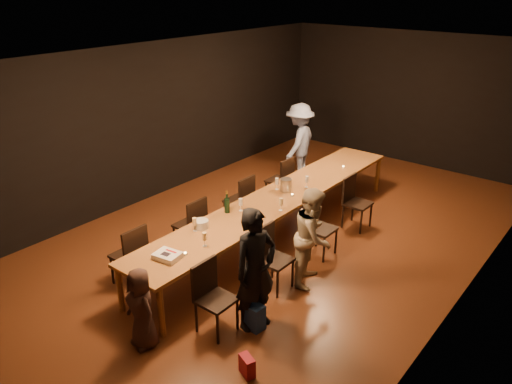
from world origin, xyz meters
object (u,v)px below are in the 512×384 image
Objects in this scene: plate_stack at (201,224)px; chair_right_1 at (275,259)px; chair_right_2 at (321,228)px; chair_left_0 at (128,254)px; birthday_cake at (167,256)px; woman_birthday at (255,270)px; woman_tan at (313,236)px; child at (141,308)px; chair_right_3 at (358,203)px; ice_bucket at (286,185)px; chair_right_0 at (216,299)px; champagne_bottle at (227,202)px; chair_left_3 at (279,180)px; chair_left_2 at (239,200)px; table at (278,200)px; chair_left_1 at (190,224)px; man_blue at (299,143)px.

chair_right_1 is at bearing 18.23° from plate_stack.
chair_right_2 is 1.00× the size of chair_left_0.
birthday_cake is at bearing -91.90° from chair_left_0.
chair_left_0 is 0.57× the size of woman_birthday.
woman_tan is 1.61m from plate_stack.
child is (-0.81, -1.13, -0.29)m from woman_birthday.
chair_right_3 is 1.33m from ice_bucket.
chair_right_0 is 1.90m from champagne_bottle.
chair_left_0 is at bearing -180.00° from chair_left_3.
child is 4.75× the size of ice_bucket.
plate_stack is (0.63, -1.55, 0.35)m from chair_left_2.
woman_tan is at bearing 169.90° from chair_right_0.
table is 6.45× the size of chair_left_1.
table is at bearing 107.69° from child.
child reaches higher than chair_left_0.
woman_birthday is (2.00, -3.21, 0.34)m from chair_left_3.
chair_left_1 is at bearing -155.27° from champagne_bottle.
child is (-0.51, -3.13, 0.05)m from chair_right_2.
chair_right_2 reaches higher than plate_stack.
birthday_cake is at bearing -166.30° from chair_left_3.
chair_left_2 is 2.14m from woman_tan.
table is 6.45× the size of chair_left_0.
table is 0.88m from chair_left_2.
plate_stack is at bearing 97.46° from birthday_cake.
chair_left_3 is (0.00, 2.40, 0.00)m from chair_left_1.
man_blue is 4.70× the size of champagne_bottle.
woman_tan reaches higher than chair_left_3.
woman_tan reaches higher than chair_left_2.
chair_left_2 is 1.71m from plate_stack.
woman_birthday reaches higher than chair_right_1.
chair_right_3 is at bearing 54.69° from table.
chair_left_2 is 0.55× the size of man_blue.
plate_stack is at bearing -158.03° from chair_left_2.
chair_left_0 is 2.55× the size of birthday_cake.
child is (-0.51, -0.73, 0.05)m from chair_right_0.
woman_birthday reaches higher than chair_left_0.
champagne_bottle is at bearing 68.11° from woman_birthday.
chair_right_0 is 1.00× the size of chair_right_3.
plate_stack is (-1.37, 0.45, 0.00)m from woman_birthday.
woman_birthday is 7.42× the size of ice_bucket.
chair_left_0 is at bearing -111.45° from champagne_bottle.
chair_right_2 is 4.26× the size of ice_bucket.
woman_birthday reaches higher than chair_right_3.
chair_left_1 is 4.28× the size of plate_stack.
woman_tan is at bearing 25.89° from man_blue.
man_blue is at bearing -120.47° from chair_right_3.
chair_left_1 and chair_left_3 have the same top height.
chair_left_0 is at bearing 159.83° from child.
chair_left_1 reaches higher than plate_stack.
chair_right_1 is 0.63m from woman_tan.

